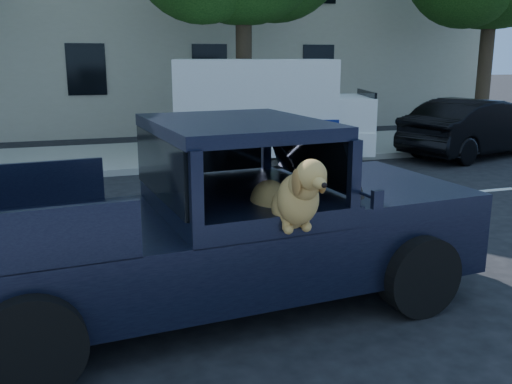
% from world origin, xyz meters
% --- Properties ---
extents(ground, '(120.00, 120.00, 0.00)m').
position_xyz_m(ground, '(0.00, 0.00, 0.00)').
color(ground, black).
rests_on(ground, ground).
extents(far_sidewalk, '(60.00, 4.00, 0.15)m').
position_xyz_m(far_sidewalk, '(0.00, 9.20, 0.07)').
color(far_sidewalk, gray).
rests_on(far_sidewalk, ground).
extents(lane_stripes, '(21.60, 0.14, 0.01)m').
position_xyz_m(lane_stripes, '(2.00, 3.40, 0.01)').
color(lane_stripes, silver).
rests_on(lane_stripes, ground).
extents(building_main, '(26.00, 6.00, 9.00)m').
position_xyz_m(building_main, '(3.00, 16.50, 4.50)').
color(building_main, '#BDB49C').
rests_on(building_main, ground).
extents(pickup_truck, '(5.72, 2.99, 1.99)m').
position_xyz_m(pickup_truck, '(1.58, -0.02, 0.67)').
color(pickup_truck, black).
rests_on(pickup_truck, ground).
extents(mail_truck, '(5.05, 3.39, 2.55)m').
position_xyz_m(mail_truck, '(4.97, 7.56, 1.11)').
color(mail_truck, silver).
rests_on(mail_truck, ground).
extents(parked_sedan, '(2.87, 4.91, 1.53)m').
position_xyz_m(parked_sedan, '(10.62, 6.84, 0.76)').
color(parked_sedan, black).
rests_on(parked_sedan, ground).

